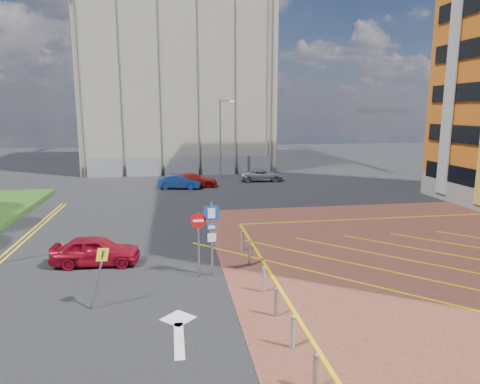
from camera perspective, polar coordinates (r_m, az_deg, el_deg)
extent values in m
plane|color=black|center=(17.57, -5.07, -12.37)|extent=(140.00, 140.00, 0.00)
cylinder|color=#9EA0A8|center=(44.51, -2.63, 7.04)|extent=(0.16, 0.16, 8.00)
cylinder|color=#9EA0A8|center=(44.50, -1.89, 12.05)|extent=(1.20, 0.10, 0.10)
cube|color=silver|center=(44.58, -1.11, 12.01)|extent=(0.50, 0.15, 0.12)
cylinder|color=#9EA0A8|center=(17.99, -3.79, -6.35)|extent=(0.10, 0.10, 3.20)
cube|color=#0940A5|center=(17.66, -3.83, -2.82)|extent=(0.60, 0.04, 0.60)
cube|color=white|center=(17.64, -3.82, -2.83)|extent=(0.30, 0.02, 0.42)
cube|color=#0940A5|center=(17.81, -3.80, -4.69)|extent=(0.40, 0.04, 0.25)
cube|color=white|center=(17.79, -3.79, -4.71)|extent=(0.28, 0.02, 0.14)
cube|color=white|center=(17.94, -3.78, -6.08)|extent=(0.35, 0.04, 0.35)
cylinder|color=#9EA0A8|center=(18.03, -5.53, -7.18)|extent=(0.08, 0.08, 2.70)
cylinder|color=red|center=(17.69, -5.59, -3.82)|extent=(0.64, 0.04, 0.64)
cube|color=white|center=(17.67, -5.59, -3.84)|extent=(0.44, 0.02, 0.10)
cylinder|color=#9EA0A8|center=(16.04, -18.45, -10.97)|extent=(0.66, 0.08, 2.14)
cube|color=yellow|center=(15.68, -17.86, -7.95)|extent=(0.42, 0.42, 0.55)
cylinder|color=#9EA0A8|center=(11.66, 10.02, -22.84)|extent=(0.14, 0.14, 0.90)
cylinder|color=black|center=(13.28, 7.06, -18.24)|extent=(0.14, 0.14, 0.90)
cylinder|color=#9EA0A8|center=(15.00, 4.87, -14.63)|extent=(0.14, 0.14, 0.90)
cylinder|color=black|center=(16.78, 3.19, -11.75)|extent=(0.14, 0.14, 0.90)
cylinder|color=#9EA0A8|center=(19.52, 1.29, -8.43)|extent=(0.14, 0.14, 0.90)
cylinder|color=black|center=(21.39, 0.32, -6.69)|extent=(0.14, 0.14, 0.90)
cube|color=#A09783|center=(56.29, -8.34, 14.86)|extent=(21.20, 19.20, 22.00)
cube|color=yellow|center=(59.08, -6.47, 20.57)|extent=(0.90, 0.90, 34.00)
cube|color=gray|center=(46.55, -6.56, 3.44)|extent=(21.60, 0.06, 2.00)
imported|color=maroon|center=(20.61, -18.66, -7.40)|extent=(4.00, 1.84, 1.33)
imported|color=navy|center=(38.69, -8.04, 1.35)|extent=(4.00, 2.14, 1.25)
imported|color=red|center=(39.42, -6.19, 1.57)|extent=(4.33, 1.83, 1.25)
imported|color=#A3A4AA|center=(42.63, 2.87, 2.28)|extent=(4.43, 2.28, 1.20)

